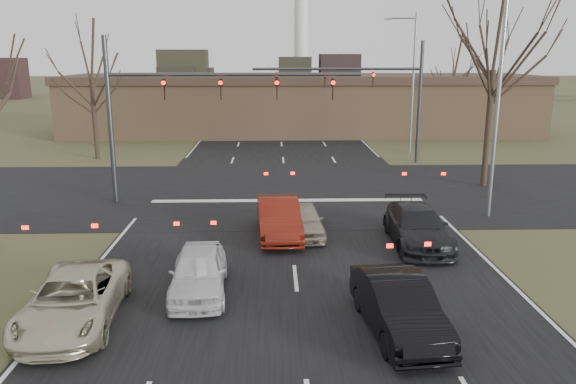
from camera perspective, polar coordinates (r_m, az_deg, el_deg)
name	(u,v)px	position (r m, az deg, el deg)	size (l,w,h in m)	color
ground	(300,321)	(15.83, 1.22, -12.96)	(360.00, 360.00, 0.00)	#3E4525
road_main	(278,110)	(74.46, -1.03, 8.34)	(14.00, 300.00, 0.02)	black
road_cross	(286,191)	(29.98, -0.16, 0.09)	(200.00, 14.00, 0.02)	black
building	(302,104)	(52.38, 1.42, 8.93)	(42.40, 10.40, 5.30)	#8F6D4D
mast_arm_near	(178,99)	(27.56, -11.14, 9.28)	(12.12, 0.24, 8.00)	#383A3D
mast_arm_far	(378,87)	(37.81, 9.09, 10.45)	(11.12, 0.24, 8.00)	#383A3D
streetlight_right_near	(495,91)	(25.98, 20.26, 9.58)	(2.34, 0.25, 10.00)	gray
streetlight_right_far	(411,76)	(42.35, 12.38, 11.42)	(2.34, 0.25, 10.00)	gray
tree_right_near	(497,19)	(32.36, 20.49, 16.12)	(6.90, 6.90, 11.50)	black
tree_left_far	(89,51)	(41.00, -19.56, 13.35)	(5.70, 5.70, 9.50)	black
tree_right_far	(455,56)	(51.57, 16.61, 13.07)	(5.40, 5.40, 9.00)	black
car_silver_suv	(73,299)	(16.47, -20.97, -10.16)	(2.31, 5.00, 1.39)	#BFB79A
car_white_sedan	(199,272)	(17.43, -9.08, -8.00)	(1.66, 4.12, 1.40)	silver
car_black_hatch	(399,306)	(15.22, 11.16, -11.29)	(1.56, 4.48, 1.48)	black
car_charcoal_sedan	(417,227)	(22.05, 13.02, -3.44)	(2.03, 4.99, 1.45)	black
car_red_ahead	(279,218)	(22.46, -0.96, -2.64)	(1.62, 4.65, 1.53)	#5F170D
car_silver_ahead	(303,220)	(22.65, 1.57, -2.84)	(1.51, 3.75, 1.28)	gray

